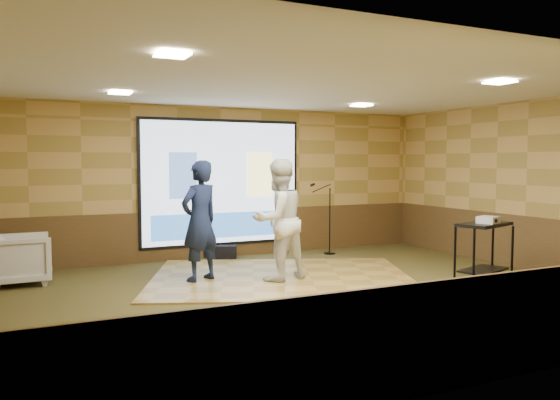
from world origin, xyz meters
name	(u,v)px	position (x,y,z in m)	size (l,w,h in m)	color
ground	(300,294)	(0.00, 0.00, 0.00)	(9.00, 9.00, 0.00)	#2C3A1A
room_shell	(301,149)	(0.00, 0.00, 2.09)	(9.04, 7.04, 3.02)	tan
wainscot_back	(222,233)	(0.00, 3.48, 0.47)	(9.00, 0.04, 0.95)	#493318
wainscot_front	(485,329)	(0.00, -3.48, 0.47)	(9.00, 0.04, 0.95)	#493318
wainscot_right	(524,243)	(4.48, 0.00, 0.47)	(0.04, 7.00, 0.95)	#493318
projector_screen	(222,184)	(0.00, 3.44, 1.47)	(3.32, 0.06, 2.52)	black
downlight_nw	(120,93)	(-2.20, 1.80, 2.97)	(0.32, 0.32, 0.02)	beige
downlight_ne	(361,105)	(2.20, 1.80, 2.97)	(0.32, 0.32, 0.02)	beige
downlight_sw	(172,55)	(-2.20, -1.50, 2.97)	(0.32, 0.32, 0.02)	beige
downlight_se	(500,82)	(2.20, -1.50, 2.97)	(0.32, 0.32, 0.02)	beige
dance_floor	(282,277)	(0.23, 1.12, 0.02)	(4.21, 3.21, 0.03)	#A7843D
player_left	(200,221)	(-1.07, 1.40, 0.98)	(0.70, 0.46, 1.91)	#141E40
player_right	(278,220)	(0.07, 0.91, 0.99)	(0.94, 0.73, 1.93)	silver
av_table	(484,241)	(2.82, -0.69, 0.69)	(0.93, 0.49, 0.98)	black
projector	(488,220)	(2.83, -0.76, 1.03)	(0.31, 0.26, 0.10)	silver
mic_stand	(327,230)	(2.09, 2.85, 0.49)	(0.58, 0.24, 1.49)	black
banquet_chair	(21,259)	(-3.65, 2.44, 0.40)	(0.84, 0.87, 0.79)	gray
duffel_bag	(226,252)	(0.01, 3.25, 0.13)	(0.41, 0.28, 0.26)	black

